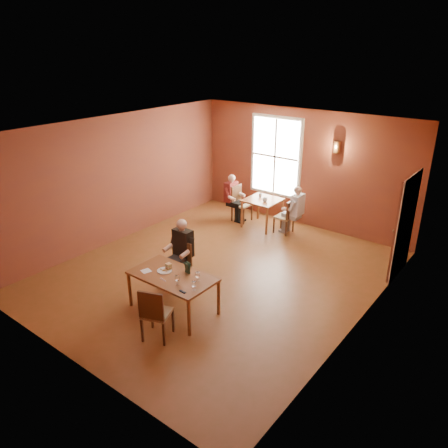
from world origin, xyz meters
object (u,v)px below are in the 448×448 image
Objects in this scene: diner_white at (285,210)px; diner_maroon at (241,199)px; chair_empty at (157,312)px; chair_diner_main at (178,266)px; second_table at (262,213)px; diner_main at (176,258)px; chair_diner_maroon at (242,204)px; chair_diner_white at (284,216)px; main_table at (173,293)px.

diner_maroon is (-1.36, 0.00, -0.00)m from diner_white.
chair_empty is 0.78× the size of diner_maroon.
second_table is (-0.38, 3.59, -0.08)m from chair_diner_main.
chair_diner_main is 0.19m from diner_main.
diner_maroon reaches higher than chair_diner_main.
chair_diner_maroon is at bearing -74.16° from diner_main.
second_table is at bearing 90.00° from diner_maroon.
chair_diner_main is 0.96× the size of chair_empty.
chair_diner_maroon is (-1.33, 0.00, -0.13)m from diner_white.
diner_main reaches higher than chair_diner_maroon.
chair_diner_white is (0.27, 3.59, -0.01)m from chair_diner_main.
second_table is 0.88× the size of chair_diner_maroon.
chair_empty reaches higher than chair_diner_white.
chair_diner_white is 1.34m from diner_maroon.
chair_diner_maroon is at bearing -74.03° from chair_diner_main.
diner_white is at bearing 90.00° from chair_diner_maroon.
diner_white is at bearing -90.00° from chair_diner_white.
chair_empty is at bearing 121.31° from chair_diner_main.
chair_diner_main is at bearing 99.79° from chair_empty.
chair_diner_white is 0.73× the size of diner_maroon.
main_table is 1.61× the size of chair_empty.
diner_main is at bearing 175.24° from diner_white.
diner_white is at bearing 92.68° from main_table.
main_table is 0.83m from chair_diner_main.
diner_maroon reaches higher than second_table.
diner_white reaches higher than main_table.
diner_maroon is at bearing 90.00° from chair_diner_white.
chair_diner_white is (-0.23, 4.24, 0.09)m from main_table.
main_table is at bearing -176.92° from chair_diner_white.
diner_maroon is (-1.06, 3.59, 0.15)m from chair_diner_main.
chair_empty reaches higher than second_table.
chair_diner_maroon reaches higher than chair_empty.
diner_white is at bearing -94.80° from chair_diner_main.
chair_diner_maroon reaches higher than main_table.
chair_diner_maroon is (-1.87, 4.97, 0.01)m from chair_empty.
diner_main reaches higher than diner_white.
chair_diner_maroon is (-0.65, 0.00, 0.11)m from second_table.
diner_main reaches higher than chair_diner_white.
chair_diner_white reaches higher than main_table.
diner_white is (0.30, 3.62, -0.03)m from diner_main.
chair_empty is 5.00m from chair_diner_white.
diner_main is at bearing 128.88° from main_table.
chair_diner_maroon reaches higher than second_table.
main_table is 1.18× the size of diner_main.
diner_white is at bearing -94.76° from diner_main.
chair_diner_white is at bearing 74.97° from chair_empty.
chair_diner_white is at bearing 0.00° from second_table.
second_table is 0.72m from diner_maroon.
second_table is 0.69× the size of diner_white.
chair_diner_main is at bearing -83.99° from second_table.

